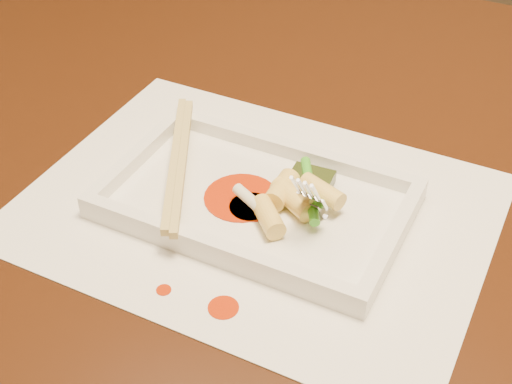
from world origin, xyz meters
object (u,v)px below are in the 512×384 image
at_px(placemat, 256,208).
at_px(chopstick_a, 175,160).
at_px(plate_base, 256,204).
at_px(table, 232,221).
at_px(fork, 345,142).

relative_size(placemat, chopstick_a, 2.06).
relative_size(placemat, plate_base, 1.54).
height_order(placemat, plate_base, plate_base).
bearing_deg(plate_base, chopstick_a, 180.00).
xyz_separation_m(table, plate_base, (0.07, -0.07, 0.11)).
bearing_deg(chopstick_a, plate_base, 0.00).
xyz_separation_m(placemat, plate_base, (0.00, 0.00, 0.00)).
relative_size(plate_base, fork, 1.86).
bearing_deg(fork, chopstick_a, -173.25).
distance_m(plate_base, chopstick_a, 0.08).
height_order(chopstick_a, fork, fork).
height_order(table, plate_base, plate_base).
distance_m(table, placemat, 0.14).
bearing_deg(placemat, fork, 14.42).
bearing_deg(plate_base, table, 131.83).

